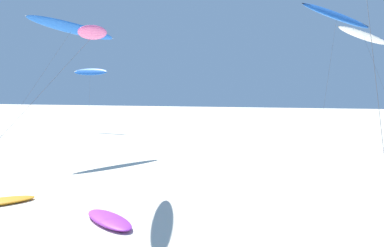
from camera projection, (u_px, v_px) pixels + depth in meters
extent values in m
ellipsoid|color=white|center=(364.00, 36.00, 46.41)|extent=(5.76, 4.79, 2.41)
ellipsoid|color=orange|center=(364.00, 35.00, 46.41)|extent=(5.46, 4.50, 1.97)
ellipsoid|color=#EA5193|center=(94.00, 33.00, 23.62)|extent=(3.95, 8.08, 1.65)
ellipsoid|color=purple|center=(94.00, 32.00, 23.61)|extent=(3.49, 8.07, 1.14)
cylinder|color=#4C4C51|center=(14.00, 122.00, 20.25)|extent=(3.34, 8.97, 9.03)
ellipsoid|color=blue|center=(90.00, 72.00, 63.07)|extent=(6.33, 2.23, 1.36)
ellipsoid|color=white|center=(90.00, 72.00, 63.07)|extent=(6.32, 1.65, 0.62)
cylinder|color=#4C4C51|center=(89.00, 103.00, 59.78)|extent=(3.49, 6.55, 8.54)
ellipsoid|color=blue|center=(337.00, 16.00, 37.21)|extent=(6.26, 6.36, 2.65)
ellipsoid|color=black|center=(337.00, 16.00, 37.21)|extent=(5.88, 5.81, 1.96)
cylinder|color=#4C4C51|center=(326.00, 89.00, 36.17)|extent=(1.35, 3.69, 12.23)
ellipsoid|color=blue|center=(72.00, 28.00, 39.18)|extent=(4.84, 7.91, 2.23)
ellipsoid|color=white|center=(72.00, 28.00, 39.17)|extent=(4.42, 7.89, 1.60)
cylinder|color=#4C4C51|center=(30.00, 93.00, 36.52)|extent=(3.52, 7.74, 11.48)
cylinder|color=#4C4C51|center=(375.00, 71.00, 14.36)|extent=(1.14, 7.75, 13.28)
ellipsoid|color=purple|center=(109.00, 220.00, 19.62)|extent=(3.83, 3.35, 0.31)
ellipsoid|color=#EA5193|center=(109.00, 219.00, 19.62)|extent=(2.04, 1.92, 0.19)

